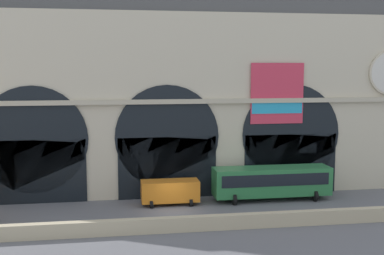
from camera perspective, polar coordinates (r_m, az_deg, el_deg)
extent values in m
plane|color=slate|center=(42.56, -2.09, -9.86)|extent=(200.00, 200.00, 0.00)
cube|color=#BCAD8C|center=(37.77, -1.16, -11.15)|extent=(90.00, 0.70, 1.13)
cube|color=beige|center=(48.34, -3.23, 2.70)|extent=(51.08, 4.99, 17.48)
cube|color=black|center=(46.91, -17.85, -4.93)|extent=(9.30, 0.20, 5.85)
cylinder|color=black|center=(46.42, -17.98, -1.39)|extent=(9.79, 0.20, 9.79)
cube|color=black|center=(46.62, -2.85, -4.67)|extent=(9.30, 0.20, 5.85)
cylinder|color=black|center=(46.13, -2.88, -1.11)|extent=(9.79, 0.20, 9.79)
cube|color=black|center=(49.42, 11.34, -4.14)|extent=(9.30, 0.20, 5.85)
cylinder|color=black|center=(48.96, 11.42, -0.77)|extent=(9.79, 0.20, 9.79)
cube|color=#D8334C|center=(47.96, 9.86, 3.91)|extent=(5.25, 0.12, 5.83)
cube|color=#26A5D8|center=(47.96, 9.86, 2.48)|extent=(5.04, 0.04, 1.46)
cube|color=#C0B49A|center=(45.69, -2.89, 3.02)|extent=(51.08, 0.50, 0.44)
cube|color=orange|center=(44.73, -2.57, -7.34)|extent=(5.20, 2.00, 1.86)
cylinder|color=black|center=(43.94, -4.74, -8.88)|extent=(0.28, 0.68, 0.68)
cylinder|color=black|center=(45.68, -4.92, -8.27)|extent=(0.28, 0.68, 0.68)
cylinder|color=black|center=(44.34, -0.13, -8.71)|extent=(0.28, 0.68, 0.68)
cylinder|color=black|center=(46.06, -0.48, -8.12)|extent=(0.28, 0.68, 0.68)
cube|color=#2D7A42|center=(46.69, 9.24, -6.15)|extent=(11.00, 2.50, 2.60)
cube|color=black|center=(45.44, 9.75, -6.07)|extent=(10.12, 0.04, 1.10)
cylinder|color=black|center=(44.90, 4.94, -8.32)|extent=(0.28, 1.00, 1.00)
cylinder|color=black|center=(47.01, 4.27, -7.62)|extent=(0.28, 1.00, 1.00)
cylinder|color=black|center=(47.32, 14.11, -7.72)|extent=(0.28, 1.00, 1.00)
cylinder|color=black|center=(49.33, 13.07, -7.09)|extent=(0.28, 1.00, 1.00)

